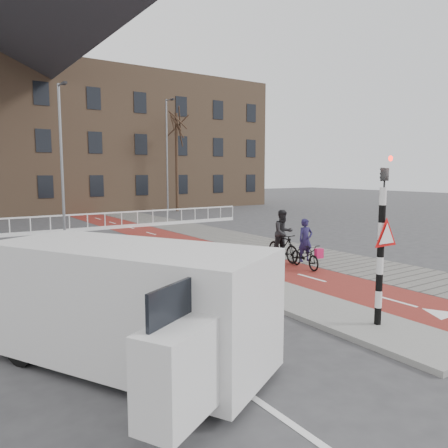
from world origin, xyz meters
TOP-DOWN VIEW (x-y plane):
  - ground at (0.00, 0.00)m, footprint 120.00×120.00m
  - bike_lane at (1.50, 10.00)m, footprint 2.50×60.00m
  - sidewalk at (4.30, 10.00)m, footprint 3.00×60.00m
  - curb_island at (-0.70, 4.00)m, footprint 1.80×16.00m
  - traffic_signal at (-0.60, -2.02)m, footprint 0.80×0.80m
  - bollard at (-0.60, 1.56)m, footprint 0.12×0.12m
  - cyclist_near at (2.32, 3.13)m, footprint 0.86×1.69m
  - cyclist_far at (2.45, 4.43)m, footprint 0.86×1.82m
  - van at (-5.58, -0.70)m, footprint 4.05×5.19m
  - railing at (-5.00, 17.00)m, footprint 28.00×0.10m
  - townhouse_row at (-3.00, 32.00)m, footprint 46.00×10.00m
  - tree_right at (9.08, 25.29)m, footprint 0.25×0.25m
  - streetlight_near at (-3.28, 12.84)m, footprint 0.12×0.12m
  - streetlight_right at (6.41, 21.76)m, footprint 0.12×0.12m

SIDE VIEW (x-z plane):
  - ground at x=0.00m, z-range 0.00..0.00m
  - bike_lane at x=1.50m, z-range 0.00..0.01m
  - sidewalk at x=4.30m, z-range 0.00..0.01m
  - curb_island at x=-0.70m, z-range 0.00..0.12m
  - railing at x=-5.00m, z-range -0.19..0.80m
  - bollard at x=-0.60m, z-range 0.12..0.88m
  - cyclist_near at x=2.32m, z-range -0.28..1.44m
  - cyclist_far at x=2.45m, z-range -0.16..1.76m
  - van at x=-5.58m, z-range 0.06..2.15m
  - traffic_signal at x=-0.60m, z-range 0.15..3.83m
  - streetlight_near at x=-3.28m, z-range 0.00..7.17m
  - tree_right at x=9.08m, z-range 0.00..8.16m
  - streetlight_right at x=6.41m, z-range 0.00..8.56m
  - townhouse_row at x=-3.00m, z-range -0.14..15.76m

